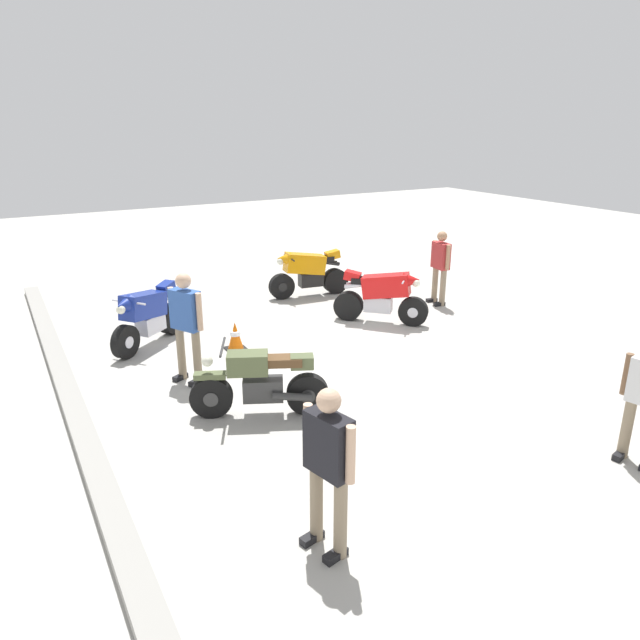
{
  "coord_description": "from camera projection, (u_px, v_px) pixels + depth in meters",
  "views": [
    {
      "loc": [
        -8.25,
        5.23,
        3.97
      ],
      "look_at": [
        -0.11,
        0.6,
        0.75
      ],
      "focal_mm": 32.7,
      "sensor_mm": 36.0,
      "label": 1
    }
  ],
  "objects": [
    {
      "name": "curb_edge",
      "position": [
        74.0,
        407.0,
        8.34
      ],
      "size": [
        14.0,
        0.3,
        0.15
      ],
      "primitive_type": "cube",
      "color": "gray",
      "rests_on": "ground"
    },
    {
      "name": "motorcycle_red_sportbike",
      "position": [
        381.0,
        295.0,
        11.87
      ],
      "size": [
        1.54,
        1.49,
        1.14
      ],
      "rotation": [
        0.0,
        0.0,
        3.9
      ],
      "color": "black",
      "rests_on": "ground"
    },
    {
      "name": "motorcycle_olive_vintage",
      "position": [
        260.0,
        384.0,
        8.13
      ],
      "size": [
        1.05,
        1.83,
        1.07
      ],
      "rotation": [
        0.0,
        0.0,
        1.13
      ],
      "color": "black",
      "rests_on": "ground"
    },
    {
      "name": "motorcycle_blue_sportbike",
      "position": [
        148.0,
        315.0,
        10.67
      ],
      "size": [
        1.37,
        1.64,
        1.14
      ],
      "rotation": [
        0.0,
        0.0,
        2.25
      ],
      "color": "black",
      "rests_on": "ground"
    },
    {
      "name": "person_in_red_shirt",
      "position": [
        440.0,
        263.0,
        13.01
      ],
      "size": [
        0.65,
        0.36,
        1.66
      ],
      "rotation": [
        0.0,
        0.0,
        1.43
      ],
      "color": "gray",
      "rests_on": "ground"
    },
    {
      "name": "person_in_blue_shirt",
      "position": [
        186.0,
        320.0,
        9.03
      ],
      "size": [
        0.64,
        0.48,
        1.78
      ],
      "rotation": [
        0.0,
        0.0,
        2.05
      ],
      "color": "gray",
      "rests_on": "ground"
    },
    {
      "name": "motorcycle_orange_sportbike",
      "position": [
        308.0,
        272.0,
        13.69
      ],
      "size": [
        0.7,
        1.96,
        1.14
      ],
      "rotation": [
        0.0,
        0.0,
        1.43
      ],
      "color": "black",
      "rests_on": "ground"
    },
    {
      "name": "traffic_cone",
      "position": [
        235.0,
        336.0,
        10.55
      ],
      "size": [
        0.36,
        0.36,
        0.53
      ],
      "color": "black",
      "rests_on": "ground"
    },
    {
      "name": "person_in_black_shirt",
      "position": [
        328.0,
        460.0,
        5.4
      ],
      "size": [
        0.66,
        0.39,
        1.71
      ],
      "rotation": [
        0.0,
        0.0,
        1.8
      ],
      "color": "gray",
      "rests_on": "ground"
    },
    {
      "name": "ground_plane",
      "position": [
        346.0,
        352.0,
        10.52
      ],
      "size": [
        40.0,
        40.0,
        0.0
      ],
      "primitive_type": "plane",
      "color": "#ADAAA3"
    }
  ]
}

